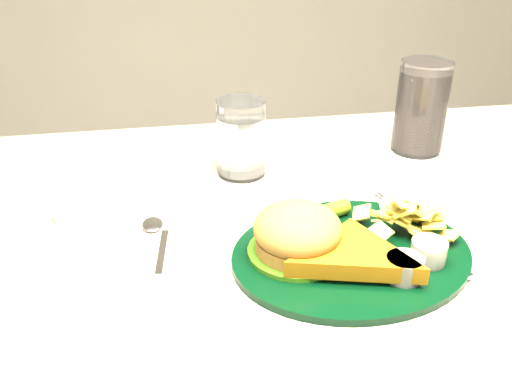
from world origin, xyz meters
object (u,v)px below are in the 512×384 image
at_px(water_glass, 241,138).
at_px(cola_glass, 421,107).
at_px(fork_napkin, 422,242).
at_px(dinner_plate, 353,234).

height_order(water_glass, cola_glass, cola_glass).
bearing_deg(water_glass, cola_glass, 7.09).
xyz_separation_m(water_glass, cola_glass, (0.31, 0.04, 0.02)).
bearing_deg(water_glass, fork_napkin, -52.15).
xyz_separation_m(dinner_plate, cola_glass, (0.22, 0.30, 0.04)).
distance_m(cola_glass, fork_napkin, 0.32).
xyz_separation_m(dinner_plate, fork_napkin, (0.10, 0.01, -0.03)).
xyz_separation_m(dinner_plate, water_glass, (-0.10, 0.26, 0.03)).
bearing_deg(water_glass, dinner_plate, -69.29).
height_order(dinner_plate, water_glass, water_glass).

